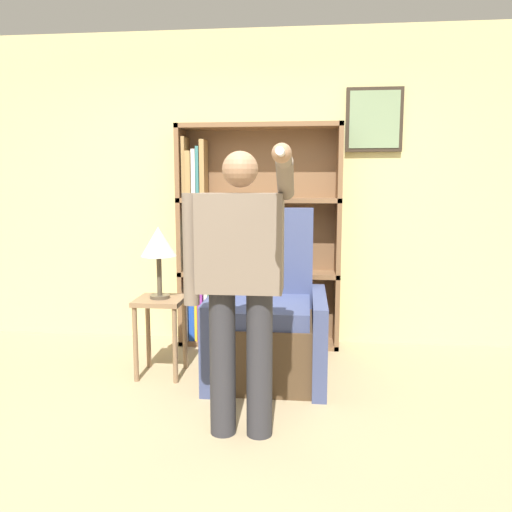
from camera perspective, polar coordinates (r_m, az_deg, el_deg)
name	(u,v)px	position (r m, az deg, el deg)	size (l,w,h in m)	color
ground_plane	(199,448)	(2.98, -6.56, -20.97)	(14.00, 14.00, 0.00)	#9E8966
wall_back	(245,189)	(4.60, -1.26, 7.63)	(8.00, 0.11, 2.80)	#DBCC84
bookcase	(242,242)	(4.48, -1.64, 1.67)	(1.43, 0.28, 1.97)	brown
armchair	(268,325)	(3.83, 1.41, -7.86)	(0.86, 0.88, 1.26)	#4C3823
person_standing	(240,276)	(2.79, -1.84, -2.29)	(0.62, 0.78, 1.63)	#2D2D33
side_table	(160,316)	(3.87, -10.87, -6.72)	(0.35, 0.35, 0.60)	#846647
table_lamp	(158,244)	(3.77, -11.09, 1.32)	(0.26, 0.26, 0.54)	#4C4233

